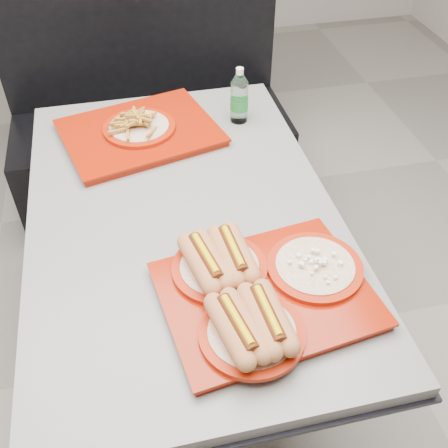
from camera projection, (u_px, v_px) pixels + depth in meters
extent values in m
plane|color=gray|center=(193.00, 353.00, 2.07)|extent=(6.00, 6.00, 0.00)
cylinder|color=black|center=(192.00, 349.00, 2.05)|extent=(0.52, 0.52, 0.05)
cylinder|color=black|center=(188.00, 290.00, 1.81)|extent=(0.11, 0.11, 0.66)
cube|color=black|center=(183.00, 221.00, 1.59)|extent=(0.92, 1.42, 0.01)
cube|color=slate|center=(183.00, 215.00, 1.57)|extent=(0.90, 1.40, 0.04)
cube|color=black|center=(155.00, 158.00, 2.64)|extent=(1.30, 0.55, 0.45)
cube|color=black|center=(137.00, 27.00, 2.43)|extent=(1.30, 0.10, 1.10)
cube|color=maroon|center=(266.00, 297.00, 1.30)|extent=(0.54, 0.45, 0.02)
cube|color=maroon|center=(266.00, 293.00, 1.29)|extent=(0.55, 0.46, 0.01)
cylinder|color=#941A04|center=(252.00, 333.00, 1.19)|extent=(0.25, 0.25, 0.01)
cylinder|color=beige|center=(252.00, 331.00, 1.19)|extent=(0.20, 0.20, 0.01)
cylinder|color=#941A04|center=(219.00, 268.00, 1.34)|extent=(0.25, 0.25, 0.01)
cylinder|color=beige|center=(219.00, 266.00, 1.33)|extent=(0.20, 0.20, 0.01)
cylinder|color=#941A04|center=(315.00, 267.00, 1.34)|extent=(0.25, 0.25, 0.01)
cylinder|color=beige|center=(315.00, 265.00, 1.33)|extent=(0.20, 0.20, 0.01)
cube|color=maroon|center=(140.00, 134.00, 1.84)|extent=(0.58, 0.50, 0.02)
cube|color=maroon|center=(140.00, 131.00, 1.83)|extent=(0.60, 0.52, 0.01)
cylinder|color=#941A04|center=(139.00, 128.00, 1.82)|extent=(0.25, 0.25, 0.01)
cylinder|color=beige|center=(139.00, 126.00, 1.82)|extent=(0.21, 0.21, 0.01)
cylinder|color=silver|center=(239.00, 102.00, 1.87)|extent=(0.06, 0.06, 0.15)
cylinder|color=#1D742B|center=(239.00, 104.00, 1.88)|extent=(0.06, 0.06, 0.04)
cone|color=silver|center=(240.00, 78.00, 1.81)|extent=(0.06, 0.06, 0.03)
cylinder|color=silver|center=(240.00, 71.00, 1.79)|extent=(0.03, 0.03, 0.02)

